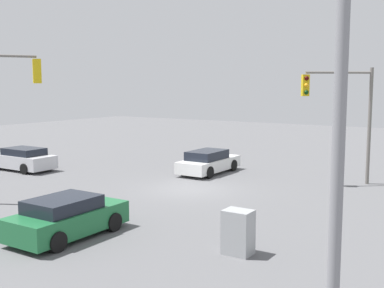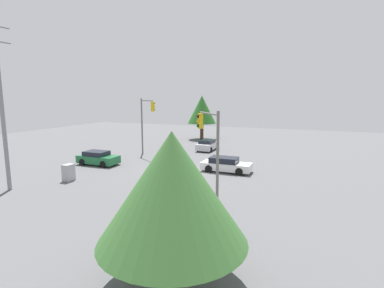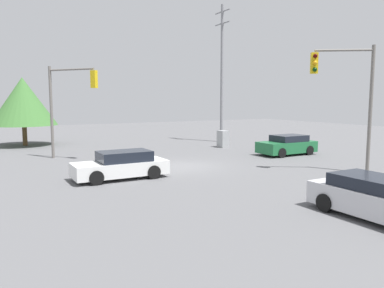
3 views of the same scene
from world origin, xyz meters
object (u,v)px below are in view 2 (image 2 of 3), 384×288
sedan_green (98,158)px  traffic_signal_cross (210,138)px  sedan_white (226,165)px  traffic_signal_main (146,117)px  sedan_silver (208,145)px  electrical_cabinet (68,172)px

sedan_green → traffic_signal_cross: (-5.21, -13.36, 3.35)m
traffic_signal_cross → sedan_white: bearing=-31.5°
traffic_signal_main → traffic_signal_cross: (-11.42, -11.46, -0.36)m
sedan_white → traffic_signal_cross: 8.01m
sedan_silver → electrical_cabinet: size_ratio=3.14×
sedan_green → traffic_signal_main: bearing=162.9°
sedan_green → sedan_silver: 13.91m
sedan_green → sedan_silver: sedan_green is taller
sedan_green → sedan_silver: bearing=147.8°
sedan_silver → traffic_signal_main: (-5.55, 5.51, 3.72)m
traffic_signal_main → traffic_signal_cross: traffic_signal_main is taller
sedan_white → traffic_signal_cross: bearing=7.0°
sedan_white → sedan_silver: sedan_silver is taller
traffic_signal_main → electrical_cabinet: size_ratio=4.85×
sedan_white → sedan_silver: bearing=-152.5°
sedan_green → traffic_signal_cross: bearing=68.7°
traffic_signal_main → electrical_cabinet: traffic_signal_main is taller
sedan_silver → traffic_signal_main: traffic_signal_main is taller
sedan_silver → traffic_signal_cross: bearing=-70.7°
sedan_green → electrical_cabinet: (-5.50, -1.59, 0.01)m
sedan_green → traffic_signal_main: (6.21, -1.91, 3.71)m
sedan_white → traffic_signal_cross: traffic_signal_cross is taller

